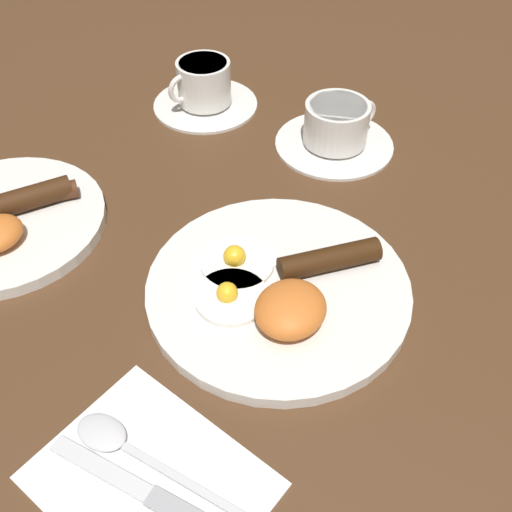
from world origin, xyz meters
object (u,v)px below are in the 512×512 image
Objects in this scene: breakfast_plate_far at (4,220)px; teacup_far at (204,89)px; spoon at (118,442)px; breakfast_plate_near at (279,289)px; teacup_near at (336,129)px; knife at (151,496)px.

teacup_far is (0.36, -0.04, 0.02)m from breakfast_plate_far.
spoon is at bearing -114.84° from breakfast_plate_far.
breakfast_plate_near is 1.71× the size of teacup_near.
teacup_near is at bearing 15.60° from breakfast_plate_near.
teacup_far reaches higher than spoon.
spoon is (-0.51, -0.05, -0.02)m from teacup_near.
teacup_near is at bearing -86.99° from spoon.
breakfast_plate_near reaches higher than knife.
knife is at bearing -148.14° from teacup_far.
breakfast_plate_near is 0.23m from spoon.
teacup_near is at bearing -34.74° from breakfast_plate_far.
knife is at bearing -173.99° from breakfast_plate_near.
breakfast_plate_far is 0.45m from teacup_near.
breakfast_plate_far reaches higher than knife.
breakfast_plate_near is at bearing -99.85° from spoon.
breakfast_plate_far is 0.36m from teacup_far.
knife is at bearing 156.11° from spoon.
teacup_near is 0.54m from knife.
breakfast_plate_far is at bearing -29.03° from knife.
breakfast_plate_far is at bearing 104.01° from breakfast_plate_near.
knife is 0.06m from spoon.
teacup_far is (-0.01, 0.22, 0.00)m from teacup_near.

